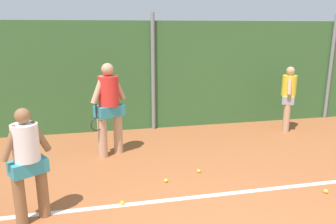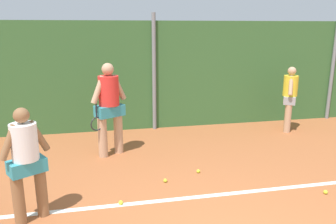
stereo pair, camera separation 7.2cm
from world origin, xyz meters
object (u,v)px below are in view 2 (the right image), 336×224
at_px(player_foreground_near, 26,159).
at_px(tennis_ball_2, 121,203).
at_px(tennis_ball_5, 326,192).
at_px(tennis_ball_0, 165,181).
at_px(player_backcourt_far, 290,95).
at_px(player_midcourt, 109,105).
at_px(tennis_ball_4, 198,171).

bearing_deg(player_foreground_near, tennis_ball_2, 155.75).
distance_m(tennis_ball_2, tennis_ball_5, 3.25).
height_order(player_foreground_near, tennis_ball_0, player_foreground_near).
relative_size(player_foreground_near, player_backcourt_far, 0.97).
relative_size(player_backcourt_far, tennis_ball_2, 24.90).
bearing_deg(tennis_ball_0, player_foreground_near, -160.14).
relative_size(tennis_ball_0, tennis_ball_5, 1.00).
xyz_separation_m(player_midcourt, tennis_ball_0, (0.86, -1.50, -1.04)).
distance_m(player_backcourt_far, tennis_ball_4, 3.73).
height_order(player_backcourt_far, tennis_ball_4, player_backcourt_far).
bearing_deg(player_foreground_near, tennis_ball_5, 146.84).
height_order(player_foreground_near, player_backcourt_far, player_backcourt_far).
relative_size(player_foreground_near, tennis_ball_5, 24.19).
xyz_separation_m(player_foreground_near, tennis_ball_5, (4.47, -0.19, -0.86)).
relative_size(player_foreground_near, tennis_ball_4, 24.19).
relative_size(tennis_ball_4, tennis_ball_5, 1.00).
bearing_deg(tennis_ball_2, player_foreground_near, -173.54).
bearing_deg(tennis_ball_4, player_foreground_near, -159.90).
bearing_deg(tennis_ball_0, player_backcourt_far, 32.04).
bearing_deg(player_midcourt, player_backcourt_far, 161.60).
xyz_separation_m(player_midcourt, tennis_ball_5, (3.29, -2.43, -1.04)).
bearing_deg(player_backcourt_far, tennis_ball_5, -170.25).
height_order(tennis_ball_2, tennis_ball_5, same).
height_order(tennis_ball_0, tennis_ball_2, same).
height_order(player_foreground_near, tennis_ball_4, player_foreground_near).
relative_size(player_midcourt, tennis_ball_4, 28.97).
height_order(player_midcourt, tennis_ball_2, player_midcourt).
bearing_deg(player_backcourt_far, tennis_ball_0, 152.63).
xyz_separation_m(tennis_ball_0, tennis_ball_2, (-0.80, -0.59, 0.00)).
distance_m(player_foreground_near, tennis_ball_4, 3.00).
relative_size(player_midcourt, player_backcourt_far, 1.16).
bearing_deg(player_foreground_near, tennis_ball_4, 169.38).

